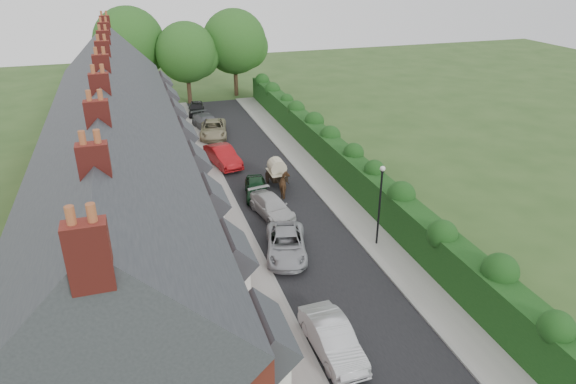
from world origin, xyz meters
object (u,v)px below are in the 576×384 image
(lamppost, at_px, (380,196))
(car_grey, at_px, (207,123))
(car_white, at_px, (272,207))
(horse, at_px, (285,186))
(car_red, at_px, (223,156))
(horse_cart, at_px, (277,170))
(car_silver_a, at_px, (332,339))
(car_green, at_px, (256,188))
(car_silver_b, at_px, (286,244))
(car_beige, at_px, (213,129))
(car_black, at_px, (196,108))

(lamppost, height_order, car_grey, lamppost)
(car_white, bearing_deg, horse, 47.19)
(car_grey, bearing_deg, car_red, -102.74)
(lamppost, xyz_separation_m, car_white, (-5.00, 5.59, -2.64))
(lamppost, bearing_deg, horse_cart, 107.28)
(car_silver_a, height_order, car_green, car_silver_a)
(car_silver_b, bearing_deg, car_beige, 105.81)
(car_grey, height_order, car_black, car_grey)
(car_black, distance_m, horse, 22.89)
(car_grey, bearing_deg, car_beige, -95.74)
(car_beige, relative_size, horse_cart, 1.85)
(car_silver_a, bearing_deg, car_white, 83.40)
(car_silver_b, bearing_deg, car_white, 98.74)
(car_black, bearing_deg, car_beige, -77.71)
(car_silver_b, distance_m, car_green, 8.24)
(car_grey, height_order, horse_cart, horse_cart)
(horse, bearing_deg, lamppost, 123.76)
(car_red, bearing_deg, horse, -78.20)
(car_green, xyz_separation_m, car_black, (-1.09, 22.17, 0.05))
(car_silver_b, distance_m, car_black, 30.42)
(car_silver_b, distance_m, car_grey, 24.86)
(car_grey, xyz_separation_m, horse, (2.84, -17.13, 0.09))
(horse_cart, bearing_deg, car_red, 121.43)
(car_silver_b, xyz_separation_m, car_green, (0.28, 8.23, -0.03))
(car_beige, xyz_separation_m, horse, (2.64, -14.85, 0.06))
(car_silver_a, xyz_separation_m, car_black, (-0.34, 38.76, -0.04))
(car_silver_a, xyz_separation_m, car_green, (0.75, 16.59, -0.09))
(car_green, xyz_separation_m, horse, (2.04, -0.50, 0.15))
(car_white, distance_m, car_grey, 19.89)
(car_grey, bearing_deg, car_white, -97.75)
(car_silver_a, bearing_deg, car_grey, 87.87)
(car_white, height_order, horse, horse)
(car_white, relative_size, car_red, 0.94)
(car_red, relative_size, car_beige, 0.90)
(car_black, distance_m, horse_cart, 20.85)
(lamppost, height_order, car_silver_a, lamppost)
(car_green, distance_m, car_red, 6.84)
(car_white, relative_size, horse, 2.37)
(car_black, height_order, horse_cart, horse_cart)
(lamppost, bearing_deg, car_beige, 104.22)
(lamppost, height_order, car_beige, lamppost)
(car_silver_b, relative_size, horse, 2.57)
(car_silver_a, xyz_separation_m, car_beige, (0.15, 30.93, 0.00))
(car_green, bearing_deg, horse, -2.98)
(car_beige, distance_m, car_grey, 2.29)
(horse_cart, bearing_deg, car_beige, 101.66)
(car_silver_b, relative_size, car_red, 1.02)
(car_beige, relative_size, car_grey, 1.09)
(car_red, distance_m, car_beige, 7.61)
(car_grey, relative_size, car_black, 1.20)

